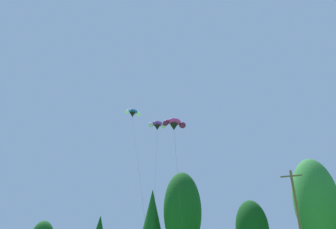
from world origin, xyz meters
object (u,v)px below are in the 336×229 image
object	(u,v)px
utility_pole	(299,222)
parafoil_kite_far_purple	(157,126)
parafoil_kite_high_blue_white	(133,113)
parafoil_kite_mid_magenta	(174,124)

from	to	relation	value
utility_pole	parafoil_kite_far_purple	xyz separation A→B (m)	(-18.09, 5.17, 15.37)
parafoil_kite_high_blue_white	parafoil_kite_mid_magenta	size ratio (longest dim) A/B	1.34
parafoil_kite_high_blue_white	parafoil_kite_far_purple	world-z (taller)	parafoil_kite_high_blue_white
parafoil_kite_high_blue_white	parafoil_kite_mid_magenta	world-z (taller)	parafoil_kite_high_blue_white
utility_pole	parafoil_kite_high_blue_white	xyz separation A→B (m)	(-23.18, 6.29, 18.93)
utility_pole	parafoil_kite_far_purple	size ratio (longest dim) A/B	0.53
parafoil_kite_mid_magenta	utility_pole	bearing A→B (deg)	-2.25
parafoil_kite_far_purple	parafoil_kite_mid_magenta	bearing A→B (deg)	-45.67
parafoil_kite_mid_magenta	parafoil_kite_high_blue_white	bearing A→B (deg)	149.11
parafoil_kite_mid_magenta	parafoil_kite_far_purple	distance (m)	6.90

